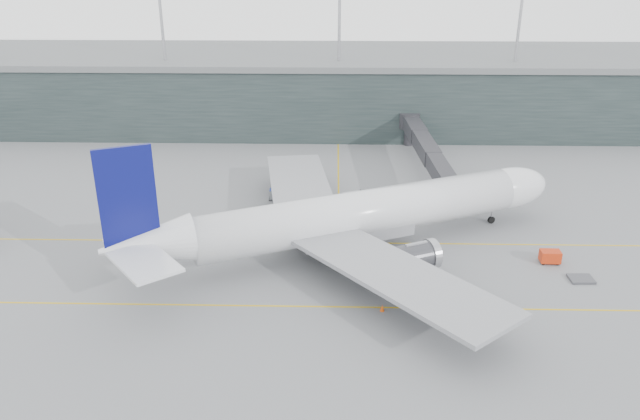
{
  "coord_description": "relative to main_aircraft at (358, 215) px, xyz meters",
  "views": [
    {
      "loc": [
        4.28,
        -78.5,
        36.33
      ],
      "look_at": [
        2.47,
        -4.0,
        4.69
      ],
      "focal_mm": 35.0,
      "sensor_mm": 36.0,
      "label": 1
    }
  ],
  "objects": [
    {
      "name": "main_aircraft",
      "position": [
        0.0,
        0.0,
        0.0
      ],
      "size": [
        58.3,
        53.71,
        17.16
      ],
      "rotation": [
        0.0,
        0.0,
        0.42
      ],
      "color": "silver",
      "rests_on": "ground"
    },
    {
      "name": "uld_c",
      "position": [
        -6.63,
        15.08,
        -3.93
      ],
      "size": [
        1.85,
        1.48,
        1.68
      ],
      "rotation": [
        0.0,
        0.0,
        0.0
      ],
      "color": "#36373B",
      "rests_on": "ground"
    },
    {
      "name": "uld_b",
      "position": [
        -9.82,
        17.62,
        -3.95
      ],
      "size": [
        1.92,
        1.58,
        1.66
      ],
      "rotation": [
        0.0,
        0.0,
        -0.07
      ],
      "color": "#36373B",
      "rests_on": "ground"
    },
    {
      "name": "uld_a",
      "position": [
        -12.34,
        16.79,
        -3.95
      ],
      "size": [
        1.85,
        1.49,
        1.65
      ],
      "rotation": [
        0.0,
        0.0,
        0.02
      ],
      "color": "#36373B",
      "rests_on": "ground"
    },
    {
      "name": "cone_nose",
      "position": [
        24.71,
        -0.95,
        -4.5
      ],
      "size": [
        0.4,
        0.4,
        0.63
      ],
      "primitive_type": "cone",
      "color": "orange",
      "rests_on": "ground"
    },
    {
      "name": "taxiline_a",
      "position": [
        -7.4,
        1.76,
        -4.81
      ],
      "size": [
        160.0,
        0.25,
        0.02
      ],
      "primitive_type": "cube",
      "color": "gold",
      "rests_on": "ground"
    },
    {
      "name": "cone_wing_stbd",
      "position": [
        2.18,
        -14.96,
        -4.43
      ],
      "size": [
        0.49,
        0.49,
        0.78
      ],
      "primitive_type": "cone",
      "color": "#D6470B",
      "rests_on": "ground"
    },
    {
      "name": "jet_bridge",
      "position": [
        12.58,
        30.29,
        -0.03
      ],
      "size": [
        5.5,
        42.43,
        6.39
      ],
      "rotation": [
        0.0,
        0.0,
        0.05
      ],
      "color": "#27262B",
      "rests_on": "ground"
    },
    {
      "name": "cone_wing_port",
      "position": [
        -0.73,
        17.51,
        -4.45
      ],
      "size": [
        0.45,
        0.45,
        0.72
      ],
      "primitive_type": "cone",
      "color": "#EB510D",
      "rests_on": "ground"
    },
    {
      "name": "terminal",
      "position": [
        -7.41,
        63.76,
        2.8
      ],
      "size": [
        240.0,
        36.0,
        29.0
      ],
      "color": "#1D2728",
      "rests_on": "ground"
    },
    {
      "name": "baggage_dolly",
      "position": [
        26.1,
        -7.61,
        -4.65
      ],
      "size": [
        2.83,
        2.28,
        0.28
      ],
      "primitive_type": "cube",
      "rotation": [
        0.0,
        0.0,
        0.02
      ],
      "color": "#3B3C41",
      "rests_on": "ground"
    },
    {
      "name": "taxiline_lead_main",
      "position": [
        -2.4,
        25.76,
        -4.81
      ],
      "size": [
        0.25,
        60.0,
        0.02
      ],
      "primitive_type": "cube",
      "color": "gold",
      "rests_on": "ground"
    },
    {
      "name": "cone_tail",
      "position": [
        -17.63,
        -3.49,
        -4.5
      ],
      "size": [
        0.39,
        0.39,
        0.63
      ],
      "primitive_type": "cone",
      "color": "#F6360D",
      "rests_on": "ground"
    },
    {
      "name": "ground",
      "position": [
        -7.4,
        5.76,
        -4.82
      ],
      "size": [
        320.0,
        320.0,
        0.0
      ],
      "primitive_type": "plane",
      "color": "#5C5C61",
      "rests_on": "ground"
    },
    {
      "name": "gse_cart",
      "position": [
        23.71,
        -3.35,
        -3.9
      ],
      "size": [
        2.46,
        1.6,
        1.65
      ],
      "rotation": [
        0.0,
        0.0,
        -0.02
      ],
      "color": "#B62A0D",
      "rests_on": "ground"
    },
    {
      "name": "taxiline_b",
      "position": [
        -7.4,
        -14.24,
        -4.81
      ],
      "size": [
        160.0,
        0.25,
        0.02
      ],
      "primitive_type": "cube",
      "color": "gold",
      "rests_on": "ground"
    }
  ]
}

